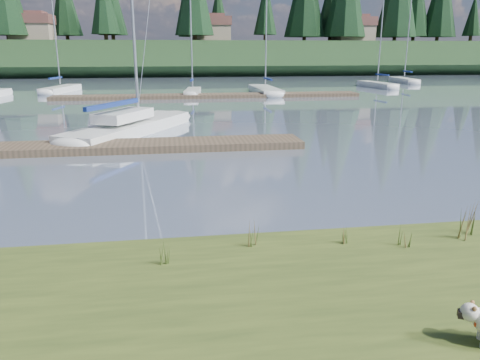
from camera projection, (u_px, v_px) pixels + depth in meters
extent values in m
plane|color=slate|center=(186.00, 98.00, 39.59)|extent=(200.00, 200.00, 0.00)
cube|color=#1D3419|center=(175.00, 58.00, 79.86)|extent=(200.00, 20.00, 5.00)
ellipsoid|color=silver|center=(470.00, 312.00, 5.89)|extent=(0.31, 0.32, 0.23)
cube|color=black|center=(461.00, 314.00, 5.92)|extent=(0.11, 0.13, 0.09)
cube|color=white|center=(130.00, 129.00, 22.74)|extent=(5.95, 8.78, 0.70)
ellipsoid|color=white|center=(173.00, 117.00, 26.77)|extent=(2.85, 3.05, 0.70)
cube|color=navy|center=(113.00, 105.00, 21.20)|extent=(2.07, 3.65, 0.20)
cube|color=white|center=(124.00, 115.00, 22.09)|extent=(2.76, 3.51, 0.45)
cube|color=#4C3D2C|center=(107.00, 147.00, 18.97)|extent=(16.00, 2.00, 0.30)
cube|color=#4C3D2C|center=(209.00, 96.00, 39.84)|extent=(26.00, 2.20, 0.30)
ellipsoid|color=white|center=(5.00, 92.00, 42.56)|extent=(1.56, 1.84, 0.70)
cube|color=white|center=(61.00, 90.00, 44.75)|extent=(2.80, 6.75, 0.70)
ellipsoid|color=white|center=(74.00, 87.00, 47.92)|extent=(1.77, 2.05, 0.70)
cylinder|color=silver|center=(54.00, 27.00, 43.21)|extent=(0.12, 0.12, 10.29)
cube|color=navy|center=(55.00, 78.00, 43.57)|extent=(0.73, 2.60, 0.20)
cube|color=white|center=(193.00, 93.00, 41.69)|extent=(1.83, 5.37, 0.70)
ellipsoid|color=white|center=(195.00, 90.00, 44.23)|extent=(1.32, 1.57, 0.70)
cylinder|color=silver|center=(191.00, 38.00, 40.42)|extent=(0.12, 0.12, 8.28)
cube|color=navy|center=(192.00, 80.00, 40.69)|extent=(0.45, 2.10, 0.20)
cube|color=white|center=(265.00, 91.00, 43.58)|extent=(1.88, 8.09, 0.70)
ellipsoid|color=white|center=(257.00, 88.00, 47.43)|extent=(1.78, 2.21, 0.70)
cylinder|color=silver|center=(266.00, 14.00, 41.75)|extent=(0.12, 0.12, 12.43)
cube|color=navy|center=(268.00, 79.00, 42.22)|extent=(0.22, 3.22, 0.20)
cube|color=white|center=(377.00, 85.00, 50.41)|extent=(2.12, 6.30, 0.70)
ellipsoid|color=white|center=(363.00, 84.00, 53.27)|extent=(1.54, 1.83, 0.70)
cylinder|color=silver|center=(381.00, 34.00, 48.97)|extent=(0.12, 0.12, 9.53)
cube|color=navy|center=(382.00, 75.00, 49.31)|extent=(0.49, 2.46, 0.20)
cube|color=white|center=(404.00, 81.00, 57.74)|extent=(2.12, 6.60, 0.70)
ellipsoid|color=white|center=(394.00, 79.00, 60.85)|extent=(1.59, 1.90, 0.70)
cylinder|color=silver|center=(408.00, 35.00, 56.28)|extent=(0.12, 0.12, 9.67)
cube|color=navy|center=(408.00, 71.00, 56.57)|extent=(0.46, 2.58, 0.20)
cone|color=#475B23|center=(250.00, 234.00, 8.83)|extent=(0.03, 0.03, 0.49)
cone|color=brown|center=(257.00, 237.00, 8.79)|extent=(0.03, 0.03, 0.39)
cone|color=#475B23|center=(253.00, 232.00, 8.86)|extent=(0.03, 0.03, 0.54)
cone|color=brown|center=(258.00, 238.00, 8.84)|extent=(0.03, 0.03, 0.34)
cone|color=#475B23|center=(252.00, 237.00, 8.76)|extent=(0.03, 0.03, 0.44)
cone|color=#475B23|center=(343.00, 234.00, 8.99)|extent=(0.03, 0.03, 0.36)
cone|color=brown|center=(350.00, 237.00, 8.95)|extent=(0.03, 0.03, 0.29)
cone|color=#475B23|center=(345.00, 232.00, 9.02)|extent=(0.03, 0.03, 0.40)
cone|color=brown|center=(350.00, 237.00, 9.00)|extent=(0.03, 0.03, 0.25)
cone|color=#475B23|center=(345.00, 237.00, 8.92)|extent=(0.03, 0.03, 0.32)
cone|color=#475B23|center=(459.00, 222.00, 9.16)|extent=(0.03, 0.03, 0.68)
cone|color=brown|center=(466.00, 226.00, 9.13)|extent=(0.03, 0.03, 0.54)
cone|color=#475B23|center=(461.00, 220.00, 9.19)|extent=(0.03, 0.03, 0.75)
cone|color=brown|center=(466.00, 227.00, 9.18)|extent=(0.03, 0.03, 0.48)
cone|color=#475B23|center=(462.00, 225.00, 9.09)|extent=(0.03, 0.03, 0.61)
cone|color=#475B23|center=(161.00, 248.00, 8.12)|extent=(0.03, 0.03, 0.55)
cone|color=brown|center=(168.00, 253.00, 8.08)|extent=(0.03, 0.03, 0.44)
cone|color=#475B23|center=(165.00, 246.00, 8.15)|extent=(0.03, 0.03, 0.60)
cone|color=brown|center=(170.00, 253.00, 8.13)|extent=(0.03, 0.03, 0.38)
cone|color=#475B23|center=(162.00, 252.00, 8.05)|extent=(0.03, 0.03, 0.49)
cone|color=#475B23|center=(401.00, 235.00, 8.86)|extent=(0.03, 0.03, 0.43)
cone|color=brown|center=(408.00, 238.00, 8.82)|extent=(0.03, 0.03, 0.34)
cone|color=#475B23|center=(404.00, 233.00, 8.89)|extent=(0.03, 0.03, 0.47)
cone|color=brown|center=(409.00, 238.00, 8.87)|extent=(0.03, 0.03, 0.30)
cone|color=#475B23|center=(404.00, 238.00, 8.79)|extent=(0.03, 0.03, 0.38)
cone|color=#475B23|center=(471.00, 218.00, 9.44)|extent=(0.03, 0.03, 0.64)
cone|color=brown|center=(478.00, 222.00, 9.41)|extent=(0.03, 0.03, 0.51)
cone|color=#475B23|center=(473.00, 216.00, 9.47)|extent=(0.03, 0.03, 0.70)
cone|color=brown|center=(478.00, 223.00, 9.46)|extent=(0.03, 0.03, 0.44)
cone|color=#475B23|center=(475.00, 221.00, 9.38)|extent=(0.03, 0.03, 0.57)
cube|color=#33281C|center=(247.00, 248.00, 9.48)|extent=(60.00, 0.50, 0.14)
cylinder|color=#382619|center=(8.00, 36.00, 70.57)|extent=(0.60, 0.60, 1.80)
cylinder|color=#382619|center=(113.00, 37.00, 76.55)|extent=(0.60, 0.60, 1.80)
cylinder|color=#382619|center=(195.00, 37.00, 72.71)|extent=(0.60, 0.60, 1.80)
cylinder|color=#382619|center=(265.00, 38.00, 78.25)|extent=(0.60, 0.60, 1.80)
cone|color=black|center=(266.00, 6.00, 76.92)|extent=(3.96, 3.96, 9.00)
cylinder|color=#382619|center=(344.00, 38.00, 78.23)|extent=(0.60, 0.60, 1.80)
cylinder|color=#382619|center=(413.00, 38.00, 83.11)|extent=(0.60, 0.60, 1.80)
cone|color=black|center=(416.00, 0.00, 81.41)|extent=(5.28, 5.28, 12.00)
cube|color=gray|center=(33.00, 33.00, 72.77)|extent=(6.00, 5.00, 2.80)
cube|color=brown|center=(31.00, 19.00, 72.21)|extent=(6.30, 5.30, 1.40)
cube|color=brown|center=(30.00, 14.00, 71.99)|extent=(4.20, 3.60, 0.70)
cube|color=gray|center=(211.00, 34.00, 77.77)|extent=(6.00, 5.00, 2.80)
cube|color=brown|center=(211.00, 21.00, 77.21)|extent=(6.30, 5.30, 1.40)
cube|color=brown|center=(211.00, 16.00, 76.99)|extent=(4.20, 3.60, 0.70)
cube|color=gray|center=(353.00, 35.00, 79.33)|extent=(6.00, 5.00, 2.80)
cube|color=brown|center=(354.00, 22.00, 78.77)|extent=(6.30, 5.30, 1.40)
cube|color=brown|center=(354.00, 17.00, 78.55)|extent=(4.20, 3.60, 0.70)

